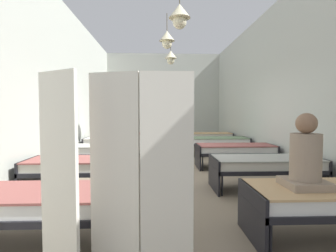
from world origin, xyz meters
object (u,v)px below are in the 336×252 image
bed_left_row_0 (33,203)px  privacy_screen (114,180)px  bed_left_row_4 (123,136)px  bed_right_row_1 (266,165)px  bed_left_row_2 (104,151)px  bed_right_row_0 (336,199)px  potted_plant (166,127)px  bed_right_row_4 (207,136)px  nurse_near_aisle (154,152)px  bed_left_row_1 (83,166)px  bed_left_row_3 (116,142)px  bed_right_row_3 (218,142)px  patient_seated_primary (305,160)px  bed_right_row_2 (235,150)px

bed_left_row_0 → privacy_screen: bearing=-35.9°
bed_left_row_0 → bed_left_row_4: size_ratio=1.00×
bed_right_row_1 → bed_left_row_2: size_ratio=1.00×
bed_right_row_0 → potted_plant: (-1.62, 6.87, 0.39)m
bed_right_row_1 → bed_left_row_2: (-3.23, 1.90, 0.00)m
bed_right_row_4 → bed_right_row_0: bearing=-90.0°
nurse_near_aisle → bed_left_row_0: bearing=-53.2°
bed_left_row_1 → bed_left_row_4: (0.00, 5.70, 0.00)m
bed_left_row_1 → bed_left_row_0: bearing=-90.0°
bed_left_row_3 → bed_right_row_4: (3.23, 1.90, 0.00)m
bed_left_row_3 → privacy_screen: privacy_screen is taller
bed_right_row_4 → bed_right_row_1: bearing=-90.0°
bed_right_row_4 → privacy_screen: 8.61m
bed_right_row_3 → patient_seated_primary: bearing=-93.5°
nurse_near_aisle → bed_right_row_4: bearing=126.5°
bed_right_row_2 → bed_left_row_0: bearing=-130.4°
bed_left_row_2 → bed_right_row_3: bearing=30.4°
bed_left_row_0 → bed_left_row_1: (0.00, 1.90, 0.00)m
bed_right_row_0 → patient_seated_primary: (-0.35, -0.00, 0.43)m
bed_right_row_2 → nurse_near_aisle: bearing=-156.5°
bed_left_row_3 → bed_right_row_3: (3.23, 0.00, 0.00)m
potted_plant → bed_left_row_0: bearing=-103.2°
bed_left_row_1 → bed_right_row_2: (3.23, 1.90, 0.00)m
bed_left_row_3 → potted_plant: bearing=36.0°
nurse_near_aisle → bed_left_row_4: bearing=164.5°
bed_right_row_2 → bed_left_row_4: 4.99m
bed_left_row_0 → bed_left_row_4: 7.60m
bed_left_row_1 → bed_left_row_2: bearing=90.0°
bed_right_row_0 → bed_right_row_2: same height
bed_right_row_0 → bed_right_row_1: 1.90m
patient_seated_primary → bed_left_row_3: bearing=116.8°
nurse_near_aisle → potted_plant: 3.97m
bed_left_row_0 → patient_seated_primary: patient_seated_primary is taller
bed_left_row_1 → bed_right_row_3: 4.99m
bed_right_row_0 → nurse_near_aisle: (-2.00, 2.93, 0.09)m
bed_right_row_1 → bed_left_row_2: same height
bed_left_row_1 → nurse_near_aisle: size_ratio=1.28×
bed_left_row_0 → patient_seated_primary: bearing=-0.0°
nurse_near_aisle → patient_seated_primary: 3.38m
bed_right_row_3 → bed_left_row_1: bearing=-130.4°
nurse_near_aisle → patient_seated_primary: (1.65, -2.93, 0.34)m
bed_right_row_4 → potted_plant: (-1.62, -0.73, 0.39)m
bed_right_row_1 → bed_left_row_4: same height
bed_left_row_0 → bed_right_row_0: 3.23m
bed_left_row_3 → bed_left_row_0: bearing=-90.0°
bed_left_row_2 → bed_right_row_3: same height
bed_left_row_3 → bed_left_row_1: bearing=-90.0°
bed_right_row_1 → patient_seated_primary: (-0.35, -1.90, 0.43)m
bed_right_row_1 → bed_left_row_3: 4.99m
bed_left_row_4 → patient_seated_primary: (2.88, -7.60, 0.43)m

